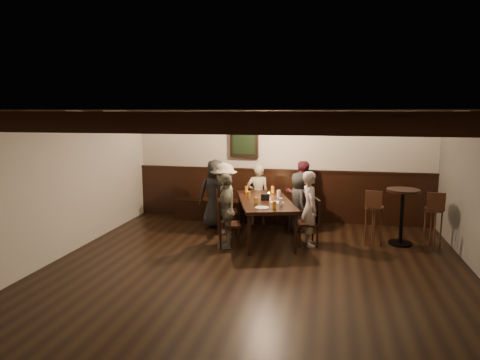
% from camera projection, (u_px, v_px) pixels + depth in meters
% --- Properties ---
extents(room, '(7.00, 7.00, 7.00)m').
position_uv_depth(room, '(258.00, 181.00, 8.22)').
color(room, black).
rests_on(room, ground).
extents(dining_table, '(1.44, 2.19, 0.75)m').
position_uv_depth(dining_table, '(265.00, 203.00, 8.02)').
color(dining_table, black).
rests_on(dining_table, floor).
extents(chair_left_near, '(0.52, 0.52, 0.91)m').
position_uv_depth(chair_left_near, '(225.00, 219.00, 8.47)').
color(chair_left_near, black).
rests_on(chair_left_near, floor).
extents(chair_left_far, '(0.49, 0.49, 0.86)m').
position_uv_depth(chair_left_far, '(228.00, 233.00, 7.58)').
color(chair_left_far, black).
rests_on(chair_left_far, floor).
extents(chair_right_near, '(0.53, 0.53, 0.93)m').
position_uv_depth(chair_right_near, '(297.00, 217.00, 8.58)').
color(chair_right_near, black).
rests_on(chair_right_near, floor).
extents(chair_right_far, '(0.48, 0.48, 0.85)m').
position_uv_depth(chair_right_far, '(308.00, 231.00, 7.70)').
color(chair_right_far, black).
rests_on(chair_right_far, floor).
extents(person_bench_left, '(0.80, 0.63, 1.42)m').
position_uv_depth(person_bench_left, '(216.00, 194.00, 8.82)').
color(person_bench_left, '#262628').
rests_on(person_bench_left, floor).
extents(person_bench_centre, '(0.54, 0.43, 1.29)m').
position_uv_depth(person_bench_centre, '(258.00, 195.00, 9.06)').
color(person_bench_centre, gray).
rests_on(person_bench_centre, floor).
extents(person_bench_right, '(0.79, 0.69, 1.37)m').
position_uv_depth(person_bench_right, '(301.00, 193.00, 8.98)').
color(person_bench_right, '#5A1F2B').
rests_on(person_bench_right, floor).
extents(person_left_near, '(0.76, 1.02, 1.41)m').
position_uv_depth(person_left_near, '(224.00, 198.00, 8.40)').
color(person_left_near, gray).
rests_on(person_left_near, floor).
extents(person_left_far, '(0.53, 0.84, 1.32)m').
position_uv_depth(person_left_far, '(226.00, 211.00, 7.52)').
color(person_left_far, gray).
rests_on(person_left_far, floor).
extents(person_right_near, '(0.53, 0.67, 1.20)m').
position_uv_depth(person_right_near, '(299.00, 202.00, 8.53)').
color(person_right_near, '#262528').
rests_on(person_right_near, floor).
extents(person_right_far, '(0.45, 0.56, 1.35)m').
position_uv_depth(person_right_far, '(310.00, 208.00, 7.64)').
color(person_right_far, '#B39F98').
rests_on(person_right_far, floor).
extents(pint_a, '(0.07, 0.07, 0.14)m').
position_uv_depth(pint_a, '(246.00, 189.00, 8.66)').
color(pint_a, '#BF7219').
rests_on(pint_a, dining_table).
extents(pint_b, '(0.07, 0.07, 0.14)m').
position_uv_depth(pint_b, '(273.00, 190.00, 8.65)').
color(pint_b, '#BF7219').
rests_on(pint_b, dining_table).
extents(pint_c, '(0.07, 0.07, 0.14)m').
position_uv_depth(pint_c, '(248.00, 195.00, 8.07)').
color(pint_c, '#BF7219').
rests_on(pint_c, dining_table).
extents(pint_d, '(0.07, 0.07, 0.14)m').
position_uv_depth(pint_d, '(279.00, 194.00, 8.22)').
color(pint_d, silver).
rests_on(pint_d, dining_table).
extents(pint_e, '(0.07, 0.07, 0.14)m').
position_uv_depth(pint_e, '(256.00, 201.00, 7.53)').
color(pint_e, '#BF7219').
rests_on(pint_e, dining_table).
extents(pint_f, '(0.07, 0.07, 0.14)m').
position_uv_depth(pint_f, '(281.00, 202.00, 7.47)').
color(pint_f, silver).
rests_on(pint_f, dining_table).
extents(pint_g, '(0.07, 0.07, 0.14)m').
position_uv_depth(pint_g, '(274.00, 205.00, 7.21)').
color(pint_g, '#BF7219').
rests_on(pint_g, dining_table).
extents(plate_near, '(0.24, 0.24, 0.01)m').
position_uv_depth(plate_near, '(262.00, 208.00, 7.30)').
color(plate_near, white).
rests_on(plate_near, dining_table).
extents(plate_far, '(0.24, 0.24, 0.01)m').
position_uv_depth(plate_far, '(277.00, 202.00, 7.72)').
color(plate_far, white).
rests_on(plate_far, dining_table).
extents(condiment_caddy, '(0.15, 0.10, 0.12)m').
position_uv_depth(condiment_caddy, '(265.00, 197.00, 7.95)').
color(condiment_caddy, black).
rests_on(condiment_caddy, dining_table).
extents(candle, '(0.05, 0.05, 0.05)m').
position_uv_depth(candle, '(269.00, 195.00, 8.31)').
color(candle, beige).
rests_on(candle, dining_table).
extents(high_top_table, '(0.57, 0.57, 1.02)m').
position_uv_depth(high_top_table, '(402.00, 208.00, 7.66)').
color(high_top_table, black).
rests_on(high_top_table, floor).
extents(bar_stool_left, '(0.34, 0.36, 1.03)m').
position_uv_depth(bar_stool_left, '(373.00, 225.00, 7.61)').
color(bar_stool_left, '#3B1E13').
rests_on(bar_stool_left, floor).
extents(bar_stool_right, '(0.33, 0.34, 1.03)m').
position_uv_depth(bar_stool_right, '(433.00, 228.00, 7.45)').
color(bar_stool_right, '#3B1E13').
rests_on(bar_stool_right, floor).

